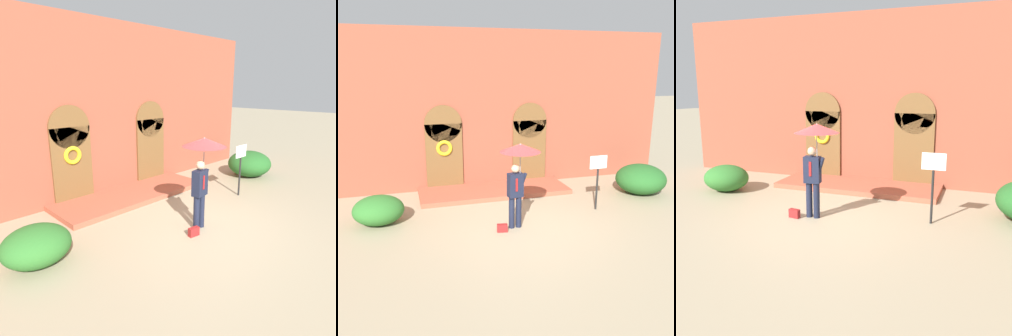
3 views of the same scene
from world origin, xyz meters
TOP-DOWN VIEW (x-y plane):
  - ground_plane at (0.00, 0.00)m, footprint 80.00×80.00m
  - building_facade at (-0.00, 4.15)m, footprint 14.00×2.30m
  - person_with_umbrella at (-0.08, 0.04)m, footprint 1.10×1.10m
  - handbag at (-0.60, -0.16)m, footprint 0.30×0.16m
  - sign_post at (2.66, 0.65)m, footprint 0.56×0.06m
  - shrub_left at (-3.81, 1.34)m, footprint 1.42×1.26m
  - shrub_right at (4.95, 1.62)m, footprint 1.73×1.70m

SIDE VIEW (x-z plane):
  - ground_plane at x=0.00m, z-range 0.00..0.00m
  - handbag at x=-0.60m, z-range 0.00..0.22m
  - shrub_left at x=-3.81m, z-range 0.00..0.82m
  - shrub_right at x=4.95m, z-range 0.00..1.03m
  - sign_post at x=2.66m, z-range 0.30..2.02m
  - person_with_umbrella at x=-0.08m, z-range 0.73..3.09m
  - building_facade at x=0.00m, z-range -0.12..5.48m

